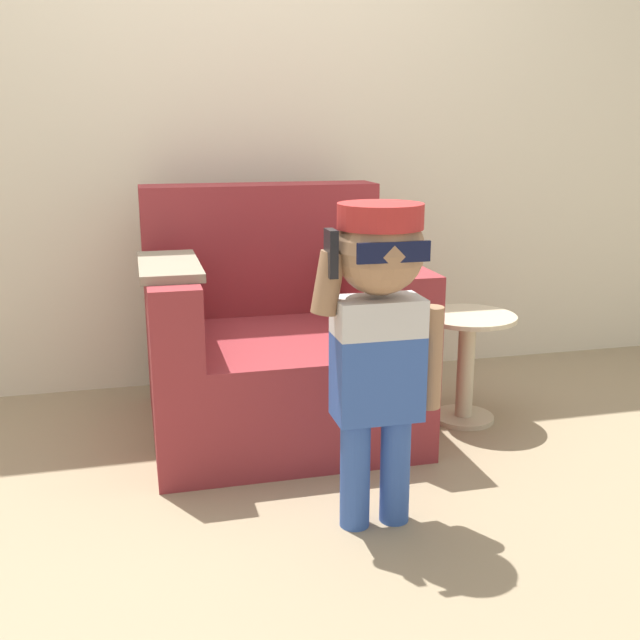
# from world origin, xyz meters

# --- Properties ---
(ground_plane) EXTENTS (10.00, 10.00, 0.00)m
(ground_plane) POSITION_xyz_m (0.00, 0.00, 0.00)
(ground_plane) COLOR #998466
(wall_back) EXTENTS (10.00, 0.05, 2.60)m
(wall_back) POSITION_xyz_m (0.00, 0.77, 1.30)
(wall_back) COLOR beige
(wall_back) RESTS_ON ground_plane
(armchair) EXTENTS (1.00, 0.94, 0.94)m
(armchair) POSITION_xyz_m (0.07, 0.17, 0.34)
(armchair) COLOR maroon
(armchair) RESTS_ON ground_plane
(person_child) EXTENTS (0.40, 0.30, 0.97)m
(person_child) POSITION_xyz_m (0.21, -0.70, 0.65)
(person_child) COLOR #3356AD
(person_child) RESTS_ON ground_plane
(side_table) EXTENTS (0.38, 0.38, 0.45)m
(side_table) POSITION_xyz_m (0.82, -0.00, 0.27)
(side_table) COLOR beige
(side_table) RESTS_ON ground_plane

